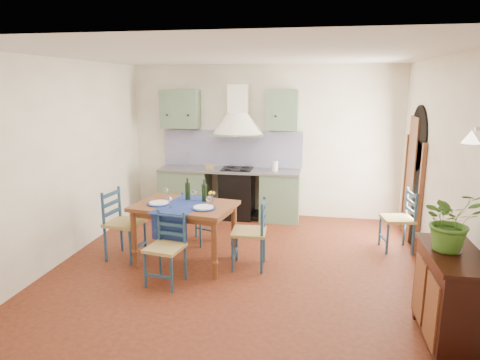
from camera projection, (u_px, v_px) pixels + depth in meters
name	position (u px, v px, depth m)	size (l,w,h in m)	color
floor	(241.00, 266.00, 5.89)	(5.00, 5.00, 0.00)	#451A0E
back_wall	(237.00, 161.00, 7.94)	(5.00, 0.96, 2.80)	white
right_wall	(437.00, 174.00, 5.44)	(0.26, 5.00, 2.80)	white
left_wall	(66.00, 160.00, 6.01)	(0.04, 5.00, 2.80)	white
ceiling	(241.00, 55.00, 5.28)	(5.00, 5.00, 0.01)	silver
dining_table	(185.00, 211.00, 5.85)	(1.45, 1.13, 1.16)	brown
chair_near	(166.00, 248.00, 5.30)	(0.49, 0.49, 0.90)	navy
chair_far	(197.00, 217.00, 6.66)	(0.50, 0.50, 0.83)	navy
chair_left	(123.00, 223.00, 6.06)	(0.52, 0.52, 1.00)	navy
chair_right	(251.00, 233.00, 5.75)	(0.46, 0.46, 0.96)	navy
chair_spare	(400.00, 219.00, 6.37)	(0.49, 0.49, 0.93)	navy
sideboard	(451.00, 295.00, 4.01)	(0.50, 1.05, 0.94)	black
potted_plant	(451.00, 220.00, 3.92)	(0.52, 0.45, 0.58)	#3B6A21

